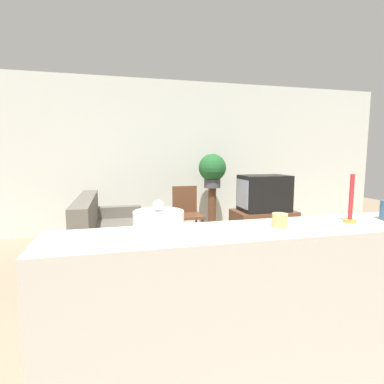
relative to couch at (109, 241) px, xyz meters
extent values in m
plane|color=gray|center=(0.90, -1.77, -0.31)|extent=(14.00, 14.00, 0.00)
cube|color=silver|center=(0.90, 1.66, 1.04)|extent=(9.00, 0.06, 2.70)
cube|color=#605B51|center=(0.05, 0.00, -0.08)|extent=(0.82, 1.62, 0.46)
cube|color=#605B51|center=(-0.26, 0.00, 0.35)|extent=(0.20, 1.62, 0.41)
cube|color=#605B51|center=(0.05, -0.73, 0.00)|extent=(0.82, 0.16, 0.62)
cube|color=#605B51|center=(0.05, 0.73, 0.00)|extent=(0.82, 0.16, 0.62)
cube|color=brown|center=(2.27, 0.30, -0.04)|extent=(0.91, 0.57, 0.54)
cube|color=black|center=(2.27, 0.30, 0.50)|extent=(0.70, 0.49, 0.54)
cube|color=#939EB2|center=(1.92, 0.30, 0.50)|extent=(0.02, 0.40, 0.42)
cube|color=brown|center=(1.17, 0.66, 0.13)|extent=(0.44, 0.44, 0.04)
cube|color=brown|center=(1.17, 0.86, 0.36)|extent=(0.40, 0.04, 0.43)
cylinder|color=brown|center=(0.98, 0.47, -0.10)|extent=(0.04, 0.04, 0.42)
cylinder|color=brown|center=(1.36, 0.47, -0.10)|extent=(0.04, 0.04, 0.42)
cylinder|color=brown|center=(0.98, 0.85, -0.10)|extent=(0.04, 0.04, 0.42)
cylinder|color=brown|center=(1.36, 0.85, -0.10)|extent=(0.04, 0.04, 0.42)
cylinder|color=brown|center=(1.73, 1.17, 0.10)|extent=(0.14, 0.14, 0.81)
cylinder|color=#4C4C51|center=(1.73, 1.17, 0.58)|extent=(0.29, 0.29, 0.15)
sphere|color=#23602D|center=(1.73, 1.17, 0.85)|extent=(0.48, 0.48, 0.48)
cube|color=beige|center=(0.90, -2.35, 0.19)|extent=(2.33, 0.44, 0.99)
cylinder|color=silver|center=(0.31, -2.35, 0.74)|extent=(0.25, 0.25, 0.12)
sphere|color=silver|center=(0.31, -2.35, 0.83)|extent=(0.05, 0.05, 0.05)
cylinder|color=tan|center=(0.97, -2.35, 0.72)|extent=(0.08, 0.08, 0.08)
cylinder|color=#B7933D|center=(1.43, -2.35, 0.69)|extent=(0.07, 0.07, 0.02)
cylinder|color=#B7282D|center=(1.43, -2.35, 0.83)|extent=(0.02, 0.02, 0.26)
camera|label=1|loc=(0.11, -3.78, 1.08)|focal=28.00mm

